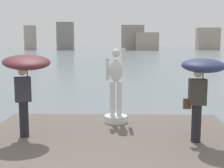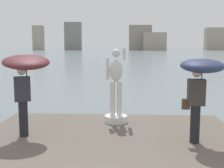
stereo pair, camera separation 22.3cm
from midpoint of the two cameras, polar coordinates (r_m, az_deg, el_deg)
The scene contains 5 objects.
ground_plane at distance 42.91m, azimuth 1.08°, elevation 4.20°, with size 400.00×400.00×0.00m, color slate.
statue_white_figure at distance 8.56m, azimuth -0.00°, elevation -1.95°, with size 0.67×0.90×2.16m.
onlooker_left at distance 7.49m, azimuth -17.06°, elevation 2.47°, with size 1.49×1.51×2.07m.
onlooker_right at distance 7.01m, azimuth 15.99°, elevation 1.49°, with size 1.00×1.02×1.97m.
distant_skyline at distance 125.56m, azimuth 3.71°, elevation 8.72°, with size 81.84×12.24×11.64m.
Camera 1 is at (0.22, -2.83, 2.67)m, focal length 47.50 mm.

